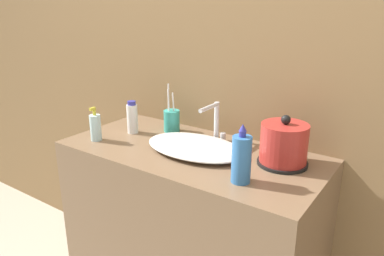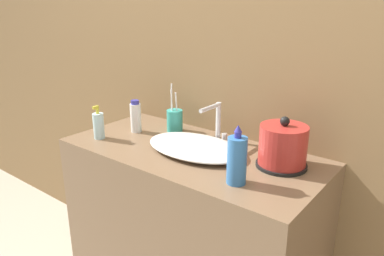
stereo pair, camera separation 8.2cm
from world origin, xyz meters
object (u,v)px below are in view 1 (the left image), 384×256
(lotion_bottle, at_px, (96,127))
(mouthwash_bottle, at_px, (132,118))
(faucet, at_px, (215,120))
(electric_kettle, at_px, (284,146))
(shampoo_bottle, at_px, (241,159))
(toothbrush_cup, at_px, (172,120))

(lotion_bottle, bearing_deg, mouthwash_bottle, 68.75)
(faucet, bearing_deg, electric_kettle, -10.85)
(faucet, relative_size, lotion_bottle, 1.14)
(shampoo_bottle, bearing_deg, electric_kettle, 74.07)
(lotion_bottle, bearing_deg, faucet, 33.09)
(faucet, xyz_separation_m, electric_kettle, (0.34, -0.07, -0.02))
(faucet, distance_m, electric_kettle, 0.35)
(shampoo_bottle, bearing_deg, toothbrush_cup, 151.24)
(toothbrush_cup, bearing_deg, electric_kettle, -6.20)
(faucet, distance_m, toothbrush_cup, 0.24)
(toothbrush_cup, relative_size, mouthwash_bottle, 1.50)
(toothbrush_cup, xyz_separation_m, mouthwash_bottle, (-0.14, -0.12, 0.02))
(electric_kettle, bearing_deg, faucet, 169.15)
(shampoo_bottle, height_order, mouthwash_bottle, shampoo_bottle)
(mouthwash_bottle, bearing_deg, shampoo_bottle, -14.02)
(electric_kettle, xyz_separation_m, shampoo_bottle, (-0.06, -0.22, 0.01))
(faucet, xyz_separation_m, mouthwash_bottle, (-0.38, -0.12, -0.03))
(lotion_bottle, relative_size, shampoo_bottle, 0.73)
(toothbrush_cup, bearing_deg, faucet, 0.52)
(faucet, relative_size, mouthwash_bottle, 1.13)
(lotion_bottle, height_order, shampoo_bottle, shampoo_bottle)
(faucet, distance_m, lotion_bottle, 0.53)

